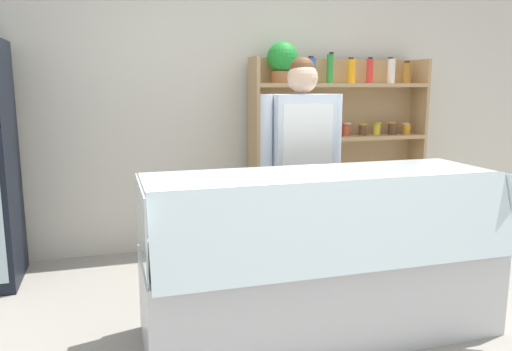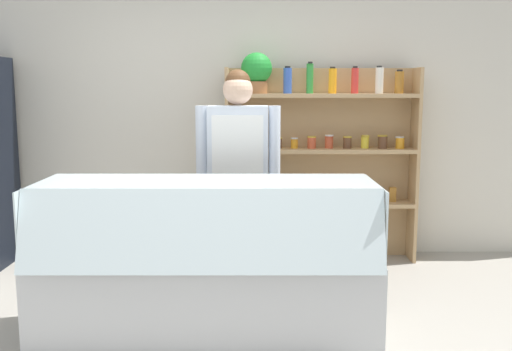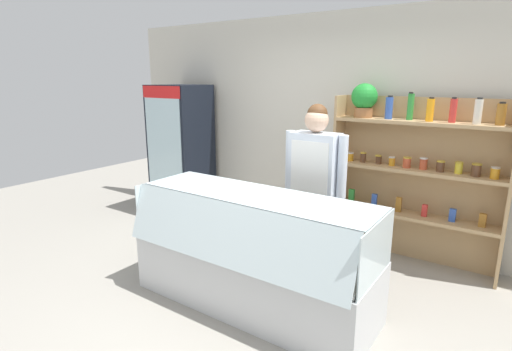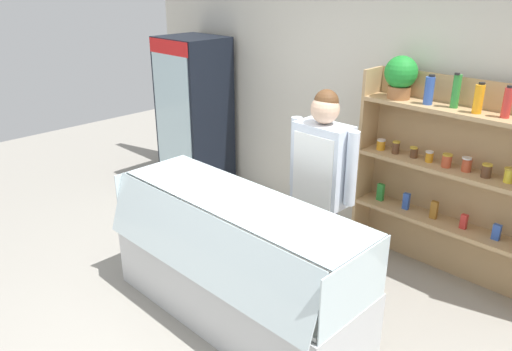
% 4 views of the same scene
% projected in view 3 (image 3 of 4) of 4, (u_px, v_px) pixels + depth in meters
% --- Properties ---
extents(ground_plane, '(12.00, 12.00, 0.00)m').
position_uv_depth(ground_plane, '(256.00, 309.00, 3.47)').
color(ground_plane, gray).
extents(back_wall, '(6.80, 0.10, 2.70)m').
position_uv_depth(back_wall, '(351.00, 130.00, 4.74)').
color(back_wall, beige).
rests_on(back_wall, ground).
extents(drinks_fridge, '(0.74, 0.66, 1.86)m').
position_uv_depth(drinks_fridge, '(181.00, 150.00, 5.77)').
color(drinks_fridge, black).
rests_on(drinks_fridge, ground).
extents(shelving_unit, '(1.74, 0.29, 1.90)m').
position_uv_depth(shelving_unit, '(409.00, 164.00, 4.20)').
color(shelving_unit, tan).
rests_on(shelving_unit, ground).
extents(deli_display_case, '(2.15, 0.81, 1.01)m').
position_uv_depth(deli_display_case, '(252.00, 271.00, 3.49)').
color(deli_display_case, silver).
rests_on(deli_display_case, ground).
extents(shop_clerk, '(0.64, 0.25, 1.73)m').
position_uv_depth(shop_clerk, '(314.00, 177.00, 3.85)').
color(shop_clerk, '#383D51').
rests_on(shop_clerk, ground).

